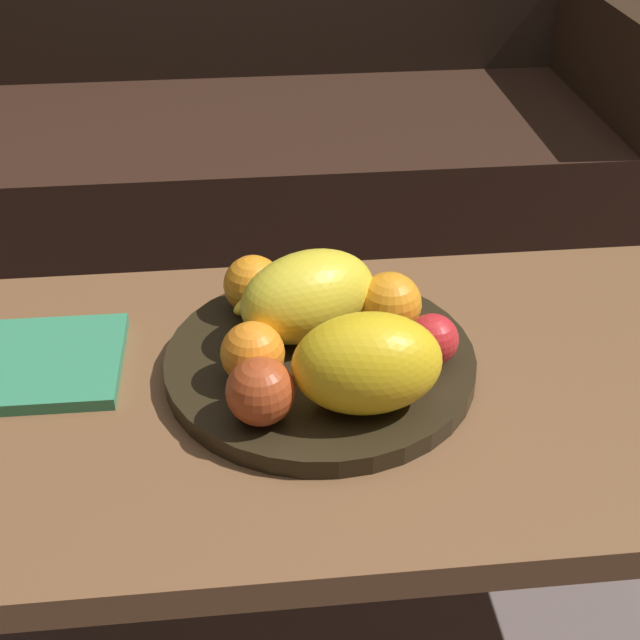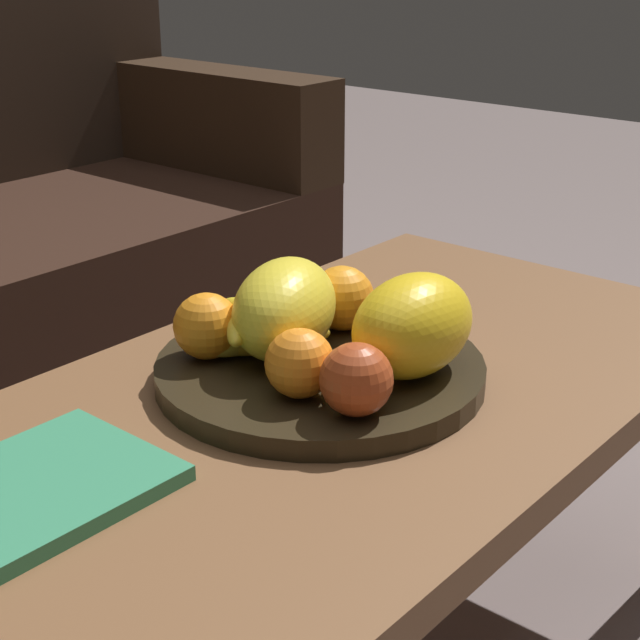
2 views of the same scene
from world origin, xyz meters
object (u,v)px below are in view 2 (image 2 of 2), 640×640
object	(u,v)px
fruit_bowl	(320,370)
apple_front	(356,379)
melon_large_front	(285,308)
orange_right	(207,326)
coffee_table	(322,434)
orange_left	(342,298)
apple_left	(406,309)
magazine	(26,494)
banana_bunch	(258,330)
orange_front	(300,363)
melon_smaller_beside	(413,325)

from	to	relation	value
fruit_bowl	apple_front	bearing A→B (deg)	-124.25
melon_large_front	orange_right	distance (m)	0.09
coffee_table	orange_left	bearing A→B (deg)	29.70
orange_left	apple_left	bearing A→B (deg)	-59.51
magazine	apple_front	bearing A→B (deg)	-26.96
fruit_bowl	magazine	world-z (taller)	fruit_bowl
apple_front	banana_bunch	bearing A→B (deg)	75.28
magazine	fruit_bowl	bearing A→B (deg)	-5.68
orange_front	apple_left	size ratio (longest dim) A/B	1.19
melon_large_front	orange_front	bearing A→B (deg)	-130.05
banana_bunch	fruit_bowl	bearing A→B (deg)	-67.60
coffee_table	melon_smaller_beside	world-z (taller)	melon_smaller_beside
melon_large_front	apple_front	xyz separation A→B (m)	(-0.07, -0.16, -0.02)
coffee_table	melon_smaller_beside	bearing A→B (deg)	-44.52
orange_left	magazine	size ratio (longest dim) A/B	0.32
apple_front	banana_bunch	size ratio (longest dim) A/B	0.45
orange_front	magazine	bearing A→B (deg)	164.16
orange_right	apple_left	size ratio (longest dim) A/B	1.23
orange_left	orange_right	size ratio (longest dim) A/B	1.04
orange_front	apple_left	xyz separation A→B (m)	(0.21, 0.02, -0.01)
melon_smaller_beside	magazine	bearing A→B (deg)	161.35
melon_large_front	orange_front	xyz separation A→B (m)	(-0.07, -0.09, -0.02)
orange_left	melon_large_front	bearing A→B (deg)	178.47
coffee_table	apple_left	size ratio (longest dim) A/B	18.14
orange_front	magazine	xyz separation A→B (m)	(-0.29, 0.08, -0.05)
banana_bunch	melon_smaller_beside	bearing A→B (deg)	-67.28
orange_right	apple_left	world-z (taller)	orange_right
coffee_table	banana_bunch	size ratio (longest dim) A/B	6.76
banana_bunch	magazine	bearing A→B (deg)	-175.09
fruit_bowl	banana_bunch	xyz separation A→B (m)	(-0.03, 0.07, 0.04)
melon_smaller_beside	coffee_table	bearing A→B (deg)	135.48
orange_front	apple_left	bearing A→B (deg)	4.13
melon_smaller_beside	orange_right	bearing A→B (deg)	119.79
orange_front	orange_right	world-z (taller)	orange_right
banana_bunch	magazine	xyz separation A→B (m)	(-0.34, -0.03, -0.04)
orange_front	melon_large_front	bearing A→B (deg)	49.95
orange_left	apple_left	size ratio (longest dim) A/B	1.27
orange_right	apple_front	bearing A→B (deg)	-90.25
melon_large_front	banana_bunch	distance (m)	0.04
orange_left	fruit_bowl	bearing A→B (deg)	-155.47
apple_left	magazine	world-z (taller)	apple_left
orange_front	magazine	distance (m)	0.30
fruit_bowl	melon_smaller_beside	world-z (taller)	melon_smaller_beside
magazine	apple_left	bearing A→B (deg)	-6.98
orange_front	orange_left	xyz separation A→B (m)	(0.17, 0.08, 0.00)
melon_smaller_beside	apple_front	xyz separation A→B (m)	(-0.12, -0.01, -0.02)
melon_large_front	melon_smaller_beside	size ratio (longest dim) A/B	1.06
orange_right	magazine	xyz separation A→B (m)	(-0.29, -0.07, -0.06)
apple_front	fruit_bowl	bearing A→B (deg)	55.75
melon_smaller_beside	apple_left	xyz separation A→B (m)	(0.09, 0.07, -0.03)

